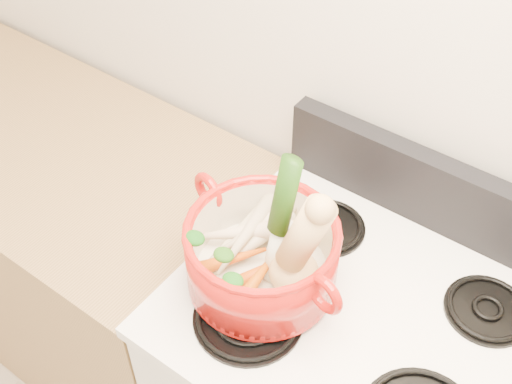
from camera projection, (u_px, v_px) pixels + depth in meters
The scene contains 22 objects.
wall_back at pixel (480, 88), 1.25m from camera, with size 3.50×0.02×2.60m, color silver.
cooktop at pixel (369, 316), 1.31m from camera, with size 0.78×0.67×0.03m, color white.
control_backsplash at pixel (442, 196), 1.41m from camera, with size 0.76×0.05×0.18m, color black.
counter_left at pixel (63, 238), 2.10m from camera, with size 1.36×0.65×0.90m, color #9C7749.
burner_front_left at pixel (248, 316), 1.28m from camera, with size 0.22×0.22×0.02m, color black.
burner_back_left at pixel (327, 226), 1.45m from camera, with size 0.17×0.17×0.02m, color black.
burner_back_right at pixel (488, 309), 1.29m from camera, with size 0.17×0.17×0.02m, color black.
dutch_oven at pixel (262, 255), 1.28m from camera, with size 0.31×0.31×0.15m, color #B0150F.
pot_handle_left at pixel (208, 190), 1.34m from camera, with size 0.09×0.09×0.02m, color #B0150F.
pot_handle_right at pixel (325, 294), 1.15m from camera, with size 0.09×0.09×0.02m, color #B0150F.
squash at pixel (296, 245), 1.20m from camera, with size 0.10×0.10×0.25m, color #E1B773, non-canonical shape.
leek at pixel (279, 222), 1.20m from camera, with size 0.05×0.05×0.30m, color white.
ginger at pixel (291, 231), 1.36m from camera, with size 0.09×0.07×0.05m, color #D3BC82.
parsnip_0 at pixel (242, 238), 1.35m from camera, with size 0.04×0.04×0.20m, color beige.
parsnip_1 at pixel (239, 233), 1.35m from camera, with size 0.04×0.04×0.21m, color beige.
parsnip_2 at pixel (256, 240), 1.33m from camera, with size 0.04×0.04×0.20m, color beige.
parsnip_3 at pixel (230, 232), 1.33m from camera, with size 0.04×0.04×0.18m, color beige.
parsnip_4 at pixel (264, 221), 1.34m from camera, with size 0.05×0.05×0.23m, color #F0E1C3.
parsnip_5 at pixel (247, 233), 1.31m from camera, with size 0.04×0.04×0.22m, color beige.
carrot_0 at pixel (260, 272), 1.29m from camera, with size 0.03×0.03×0.16m, color #BC4E09.
carrot_1 at pixel (230, 261), 1.30m from camera, with size 0.03×0.03×0.16m, color #DA580A.
carrot_2 at pixel (258, 279), 1.26m from camera, with size 0.03×0.03×0.17m, color #C65709.
Camera 1 is at (0.25, 0.66, 2.04)m, focal length 45.00 mm.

